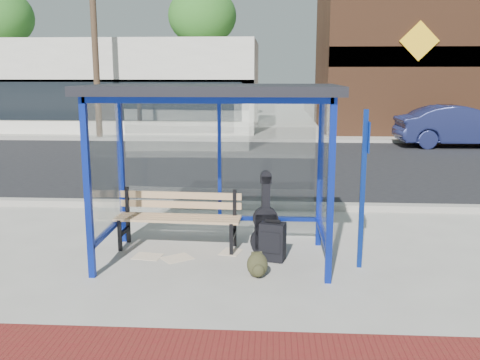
# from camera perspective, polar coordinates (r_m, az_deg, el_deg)

# --- Properties ---
(ground) EXTENTS (120.00, 120.00, 0.00)m
(ground) POSITION_cam_1_polar(r_m,az_deg,el_deg) (7.60, -2.69, -8.46)
(ground) COLOR #B2ADA0
(ground) RESTS_ON ground
(brick_paver_strip) EXTENTS (60.00, 1.00, 0.01)m
(brick_paver_strip) POSITION_cam_1_polar(r_m,az_deg,el_deg) (5.25, -5.91, -18.04)
(brick_paver_strip) COLOR maroon
(brick_paver_strip) RESTS_ON ground
(curb_near) EXTENTS (60.00, 0.25, 0.12)m
(curb_near) POSITION_cam_1_polar(r_m,az_deg,el_deg) (10.35, -0.96, -2.70)
(curb_near) COLOR gray
(curb_near) RESTS_ON ground
(street_asphalt) EXTENTS (60.00, 10.00, 0.00)m
(street_asphalt) POSITION_cam_1_polar(r_m,az_deg,el_deg) (15.34, 0.53, 1.72)
(street_asphalt) COLOR black
(street_asphalt) RESTS_ON ground
(curb_far) EXTENTS (60.00, 0.25, 0.12)m
(curb_far) POSITION_cam_1_polar(r_m,az_deg,el_deg) (20.38, 1.29, 4.28)
(curb_far) COLOR gray
(curb_far) RESTS_ON ground
(far_sidewalk) EXTENTS (60.00, 4.00, 0.01)m
(far_sidewalk) POSITION_cam_1_polar(r_m,az_deg,el_deg) (22.27, 1.48, 4.74)
(far_sidewalk) COLOR #B2ADA0
(far_sidewalk) RESTS_ON ground
(bus_shelter) EXTENTS (3.30, 1.80, 2.42)m
(bus_shelter) POSITION_cam_1_polar(r_m,az_deg,el_deg) (7.24, -2.78, 7.35)
(bus_shelter) COLOR #0D2294
(bus_shelter) RESTS_ON ground
(storefront_white) EXTENTS (18.00, 6.04, 4.00)m
(storefront_white) POSITION_cam_1_polar(r_m,az_deg,el_deg) (26.94, -18.03, 9.60)
(storefront_white) COLOR silver
(storefront_white) RESTS_ON ground
(storefront_brown) EXTENTS (10.00, 7.08, 6.40)m
(storefront_brown) POSITION_cam_1_polar(r_m,az_deg,el_deg) (26.60, 19.71, 12.08)
(storefront_brown) COLOR #59331E
(storefront_brown) RESTS_ON ground
(tree_left) EXTENTS (3.60, 3.60, 7.03)m
(tree_left) POSITION_cam_1_polar(r_m,az_deg,el_deg) (32.78, -24.23, 15.45)
(tree_left) COLOR #4C3826
(tree_left) RESTS_ON ground
(tree_mid) EXTENTS (3.60, 3.60, 7.03)m
(tree_mid) POSITION_cam_1_polar(r_m,az_deg,el_deg) (29.49, -4.04, 16.95)
(tree_mid) COLOR #4C3826
(tree_mid) RESTS_ON ground
(utility_pole_west) EXTENTS (1.60, 0.24, 8.00)m
(utility_pole_west) POSITION_cam_1_polar(r_m,az_deg,el_deg) (21.66, -15.28, 15.05)
(utility_pole_west) COLOR #4C3826
(utility_pole_west) RESTS_ON ground
(bench) EXTENTS (1.88, 0.54, 0.88)m
(bench) POSITION_cam_1_polar(r_m,az_deg,el_deg) (8.03, -6.57, -3.73)
(bench) COLOR black
(bench) RESTS_ON ground
(guitar_bag) EXTENTS (0.44, 0.18, 1.17)m
(guitar_bag) POSITION_cam_1_polar(r_m,az_deg,el_deg) (7.61, 2.74, -5.06)
(guitar_bag) COLOR black
(guitar_bag) RESTS_ON ground
(suitcase) EXTENTS (0.38, 0.30, 0.59)m
(suitcase) POSITION_cam_1_polar(r_m,az_deg,el_deg) (7.48, 3.49, -6.59)
(suitcase) COLOR black
(suitcase) RESTS_ON ground
(backpack) EXTENTS (0.30, 0.28, 0.33)m
(backpack) POSITION_cam_1_polar(r_m,az_deg,el_deg) (6.93, 1.88, -9.11)
(backpack) COLOR #2B2A17
(backpack) RESTS_ON ground
(sign_post) EXTENTS (0.09, 0.27, 2.12)m
(sign_post) POSITION_cam_1_polar(r_m,az_deg,el_deg) (7.17, 13.04, -0.06)
(sign_post) COLOR navy
(sign_post) RESTS_ON ground
(newspaper_a) EXTENTS (0.51, 0.50, 0.01)m
(newspaper_a) POSITION_cam_1_polar(r_m,az_deg,el_deg) (7.68, -6.71, -8.29)
(newspaper_a) COLOR white
(newspaper_a) RESTS_ON ground
(newspaper_b) EXTENTS (0.43, 0.36, 0.01)m
(newspaper_b) POSITION_cam_1_polar(r_m,az_deg,el_deg) (7.81, -9.83, -8.04)
(newspaper_b) COLOR white
(newspaper_b) RESTS_ON ground
(newspaper_c) EXTENTS (0.35, 0.40, 0.01)m
(newspaper_c) POSITION_cam_1_polar(r_m,az_deg,el_deg) (7.89, -0.98, -7.68)
(newspaper_c) COLOR white
(newspaper_c) RESTS_ON ground
(parked_car) EXTENTS (4.47, 1.70, 1.45)m
(parked_car) POSITION_cam_1_polar(r_m,az_deg,el_deg) (20.40, 22.46, 5.32)
(parked_car) COLOR #1B214D
(parked_car) RESTS_ON ground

